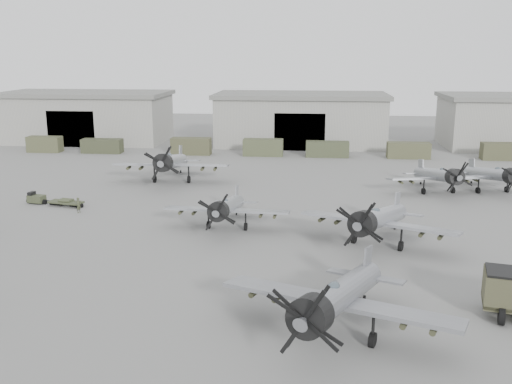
# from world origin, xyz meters

# --- Properties ---
(ground) EXTENTS (220.00, 220.00, 0.00)m
(ground) POSITION_xyz_m (0.00, 0.00, 0.00)
(ground) COLOR slate
(ground) RESTS_ON ground
(hangar_left) EXTENTS (29.00, 14.80, 8.70)m
(hangar_left) POSITION_xyz_m (-38.00, 61.96, 4.37)
(hangar_left) COLOR #98978F
(hangar_left) RESTS_ON ground
(hangar_center) EXTENTS (29.00, 14.80, 8.70)m
(hangar_center) POSITION_xyz_m (0.00, 61.96, 4.37)
(hangar_center) COLOR #98978F
(hangar_center) RESTS_ON ground
(support_truck_0) EXTENTS (5.26, 2.20, 2.47)m
(support_truck_0) POSITION_xyz_m (-40.24, 50.00, 1.24)
(support_truck_0) COLOR #46482F
(support_truck_0) RESTS_ON ground
(support_truck_1) EXTENTS (6.30, 2.20, 2.20)m
(support_truck_1) POSITION_xyz_m (-30.84, 50.00, 1.10)
(support_truck_1) COLOR #363A26
(support_truck_1) RESTS_ON ground
(support_truck_2) EXTENTS (6.10, 2.20, 2.59)m
(support_truck_2) POSITION_xyz_m (-16.59, 50.00, 1.29)
(support_truck_2) COLOR #41422B
(support_truck_2) RESTS_ON ground
(support_truck_3) EXTENTS (6.08, 2.20, 2.56)m
(support_truck_3) POSITION_xyz_m (-5.40, 50.00, 1.28)
(support_truck_3) COLOR #42482F
(support_truck_3) RESTS_ON ground
(support_truck_4) EXTENTS (6.46, 2.20, 2.34)m
(support_truck_4) POSITION_xyz_m (4.36, 50.00, 1.17)
(support_truck_4) COLOR #3C422B
(support_truck_4) RESTS_ON ground
(support_truck_5) EXTENTS (6.28, 2.20, 2.37)m
(support_truck_5) POSITION_xyz_m (16.39, 50.00, 1.19)
(support_truck_5) COLOR #46482F
(support_truck_5) RESTS_ON ground
(support_truck_6) EXTENTS (6.00, 2.20, 2.52)m
(support_truck_6) POSITION_xyz_m (29.94, 50.00, 1.26)
(support_truck_6) COLOR #43442C
(support_truck_6) RESTS_ON ground
(aircraft_near_1) EXTENTS (13.33, 12.03, 5.38)m
(aircraft_near_1) POSITION_xyz_m (3.56, -7.02, 2.45)
(aircraft_near_1) COLOR gray
(aircraft_near_1) RESTS_ON ground
(aircraft_mid_1) EXTENTS (11.22, 10.10, 4.49)m
(aircraft_mid_1) POSITION_xyz_m (-5.37, 12.21, 2.04)
(aircraft_mid_1) COLOR #9A9EA3
(aircraft_mid_1) RESTS_ON ground
(aircraft_mid_2) EXTENTS (12.67, 11.47, 5.17)m
(aircraft_mid_2) POSITION_xyz_m (7.42, 8.76, 2.35)
(aircraft_mid_2) COLOR #A1A3A9
(aircraft_mid_2) RESTS_ON ground
(aircraft_far_0) EXTENTS (13.92, 12.52, 5.58)m
(aircraft_far_0) POSITION_xyz_m (-14.85, 30.22, 2.54)
(aircraft_far_0) COLOR #9A9DA2
(aircraft_far_0) RESTS_ON ground
(aircraft_far_1) EXTENTS (11.60, 10.44, 4.61)m
(aircraft_far_1) POSITION_xyz_m (16.27, 27.67, 2.10)
(aircraft_far_1) COLOR #93969B
(aircraft_far_1) RESTS_ON ground
(aircraft_extra_43) EXTENTS (11.60, 10.44, 4.61)m
(aircraft_extra_43) POSITION_xyz_m (22.43, 28.68, 2.10)
(aircraft_extra_43) COLOR #93969B
(aircraft_extra_43) RESTS_ON ground
(tug_trailer) EXTENTS (6.32, 2.38, 1.25)m
(tug_trailer) POSITION_xyz_m (-25.21, 18.97, 0.47)
(tug_trailer) COLOR #383E28
(tug_trailer) RESTS_ON ground
(ground_crew) EXTENTS (0.51, 0.64, 1.52)m
(ground_crew) POSITION_xyz_m (-20.73, 16.30, 0.76)
(ground_crew) COLOR #3C412A
(ground_crew) RESTS_ON ground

